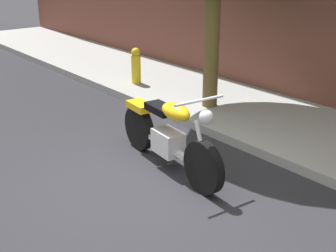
% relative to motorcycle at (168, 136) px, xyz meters
% --- Properties ---
extents(ground_plane, '(60.00, 60.00, 0.00)m').
position_rel_motorcycle_xyz_m(ground_plane, '(0.32, -0.32, -0.48)').
color(ground_plane, '#28282D').
extents(sidewalk, '(25.08, 2.43, 0.14)m').
position_rel_motorcycle_xyz_m(sidewalk, '(0.32, 2.44, -0.41)').
color(sidewalk, '#9A9A9A').
rests_on(sidewalk, ground).
extents(motorcycle, '(2.24, 0.70, 1.17)m').
position_rel_motorcycle_xyz_m(motorcycle, '(0.00, 0.00, 0.00)').
color(motorcycle, black).
rests_on(motorcycle, ground).
extents(fire_hydrant, '(0.20, 0.20, 0.91)m').
position_rel_motorcycle_xyz_m(fire_hydrant, '(-3.38, 1.88, -0.02)').
color(fire_hydrant, gold).
rests_on(fire_hydrant, ground).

